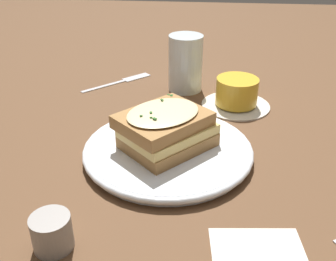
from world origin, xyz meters
TOP-DOWN VIEW (x-y plane):
  - ground_plane at (0.00, 0.00)m, footprint 2.40×2.40m
  - dinner_plate at (0.01, -0.01)m, footprint 0.27×0.27m
  - sandwich at (0.01, -0.01)m, footprint 0.16×0.17m
  - teacup_with_saucer at (-0.18, 0.11)m, footprint 0.14×0.13m
  - water_glass at (-0.25, 0.00)m, footprint 0.07×0.07m
  - fork at (-0.29, -0.14)m, footprint 0.13×0.14m
  - condiment_pot at (0.22, -0.12)m, footprint 0.05×0.05m

SIDE VIEW (x-z plane):
  - ground_plane at x=0.00m, z-range 0.00..0.00m
  - fork at x=-0.29m, z-range 0.00..0.00m
  - dinner_plate at x=0.01m, z-range 0.00..0.02m
  - condiment_pot at x=0.22m, z-range 0.00..0.04m
  - teacup_with_saucer at x=-0.18m, z-range 0.00..0.05m
  - sandwich at x=0.01m, z-range 0.02..0.08m
  - water_glass at x=-0.25m, z-range 0.00..0.12m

